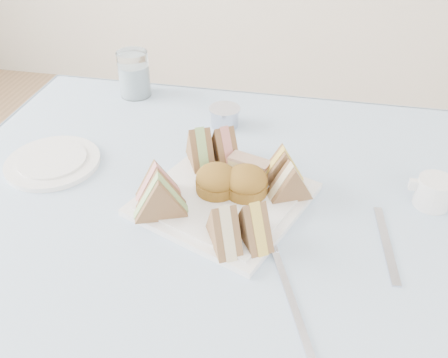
# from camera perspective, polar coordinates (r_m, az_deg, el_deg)

# --- Properties ---
(tablecloth) EXTENTS (1.02, 1.02, 0.01)m
(tablecloth) POSITION_cam_1_polar(r_m,az_deg,el_deg) (0.79, -3.28, -6.21)
(tablecloth) COLOR #94B1CF
(tablecloth) RESTS_ON table
(serving_plate) EXTENTS (0.34, 0.34, 0.01)m
(serving_plate) POSITION_cam_1_polar(r_m,az_deg,el_deg) (0.84, 0.00, -2.41)
(serving_plate) COLOR white
(serving_plate) RESTS_ON tablecloth
(sandwich_fl_a) EXTENTS (0.09, 0.07, 0.07)m
(sandwich_fl_a) POSITION_cam_1_polar(r_m,az_deg,el_deg) (0.82, -8.00, -0.18)
(sandwich_fl_a) COLOR brown
(sandwich_fl_a) RESTS_ON serving_plate
(sandwich_fl_b) EXTENTS (0.10, 0.07, 0.08)m
(sandwich_fl_b) POSITION_cam_1_polar(r_m,az_deg,el_deg) (0.78, -7.72, -1.88)
(sandwich_fl_b) COLOR brown
(sandwich_fl_b) RESTS_ON serving_plate
(sandwich_fr_a) EXTENTS (0.08, 0.09, 0.07)m
(sandwich_fr_a) POSITION_cam_1_polar(r_m,az_deg,el_deg) (0.73, 3.57, -5.03)
(sandwich_fr_a) COLOR brown
(sandwich_fr_a) RESTS_ON serving_plate
(sandwich_fr_b) EXTENTS (0.07, 0.09, 0.07)m
(sandwich_fr_b) POSITION_cam_1_polar(r_m,az_deg,el_deg) (0.72, -0.01, -5.50)
(sandwich_fr_b) COLOR brown
(sandwich_fr_b) RESTS_ON serving_plate
(sandwich_bl_a) EXTENTS (0.08, 0.10, 0.08)m
(sandwich_bl_a) POSITION_cam_1_polar(r_m,az_deg,el_deg) (0.90, -2.91, 4.06)
(sandwich_bl_a) COLOR brown
(sandwich_bl_a) RESTS_ON serving_plate
(sandwich_bl_b) EXTENTS (0.08, 0.09, 0.07)m
(sandwich_bl_b) POSITION_cam_1_polar(r_m,az_deg,el_deg) (0.90, 0.00, 4.30)
(sandwich_bl_b) COLOR brown
(sandwich_bl_b) RESTS_ON serving_plate
(sandwich_br_a) EXTENTS (0.09, 0.07, 0.07)m
(sandwich_br_a) POSITION_cam_1_polar(r_m,az_deg,el_deg) (0.82, 8.00, -0.19)
(sandwich_br_a) COLOR brown
(sandwich_br_a) RESTS_ON serving_plate
(sandwich_br_b) EXTENTS (0.09, 0.06, 0.07)m
(sandwich_br_b) POSITION_cam_1_polar(r_m,az_deg,el_deg) (0.85, 7.04, 1.73)
(sandwich_br_b) COLOR brown
(sandwich_br_b) RESTS_ON serving_plate
(scone_left) EXTENTS (0.09, 0.09, 0.05)m
(scone_left) POSITION_cam_1_polar(r_m,az_deg,el_deg) (0.83, -0.90, -0.13)
(scone_left) COLOR #8A5B1A
(scone_left) RESTS_ON serving_plate
(scone_right) EXTENTS (0.09, 0.09, 0.05)m
(scone_right) POSITION_cam_1_polar(r_m,az_deg,el_deg) (0.82, 2.68, -0.38)
(scone_right) COLOR #8A5B1A
(scone_right) RESTS_ON serving_plate
(pastry_slice) EXTENTS (0.08, 0.05, 0.04)m
(pastry_slice) POSITION_cam_1_polar(r_m,az_deg,el_deg) (0.87, 3.10, 1.45)
(pastry_slice) COLOR tan
(pastry_slice) RESTS_ON serving_plate
(side_plate) EXTENTS (0.19, 0.19, 0.01)m
(side_plate) POSITION_cam_1_polar(r_m,az_deg,el_deg) (0.99, -19.89, 1.91)
(side_plate) COLOR white
(side_plate) RESTS_ON tablecloth
(water_glass) EXTENTS (0.08, 0.08, 0.11)m
(water_glass) POSITION_cam_1_polar(r_m,az_deg,el_deg) (1.19, -10.77, 12.31)
(water_glass) COLOR white
(water_glass) RESTS_ON tablecloth
(tea_strainer) EXTENTS (0.09, 0.09, 0.04)m
(tea_strainer) POSITION_cam_1_polar(r_m,az_deg,el_deg) (1.05, 0.08, 7.41)
(tea_strainer) COLOR #B2B4C7
(tea_strainer) RESTS_ON tablecloth
(knife) EXTENTS (0.03, 0.18, 0.00)m
(knife) POSITION_cam_1_polar(r_m,az_deg,el_deg) (0.80, 18.94, -7.37)
(knife) COLOR #B2B4C7
(knife) RESTS_ON tablecloth
(fork) EXTENTS (0.08, 0.18, 0.00)m
(fork) POSITION_cam_1_polar(r_m,az_deg,el_deg) (0.69, 8.19, -14.46)
(fork) COLOR #B2B4C7
(fork) RESTS_ON tablecloth
(creamer_jug) EXTENTS (0.06, 0.06, 0.05)m
(creamer_jug) POSITION_cam_1_polar(r_m,az_deg,el_deg) (0.89, 23.93, -1.48)
(creamer_jug) COLOR white
(creamer_jug) RESTS_ON tablecloth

